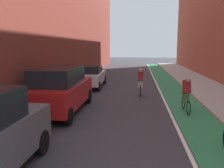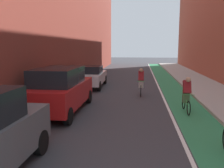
{
  "view_description": "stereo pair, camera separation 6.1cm",
  "coord_description": "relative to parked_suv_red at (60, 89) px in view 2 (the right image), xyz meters",
  "views": [
    {
      "loc": [
        0.68,
        0.52,
        2.89
      ],
      "look_at": [
        -0.4,
        10.31,
        1.34
      ],
      "focal_mm": 38.62,
      "sensor_mm": 36.0,
      "label": 1
    },
    {
      "loc": [
        0.74,
        0.53,
        2.89
      ],
      "look_at": [
        -0.4,
        10.31,
        1.34
      ],
      "focal_mm": 38.62,
      "sensor_mm": 36.0,
      "label": 2
    }
  ],
  "objects": [
    {
      "name": "ground_plane",
      "position": [
        2.75,
        6.75,
        -1.02
      ],
      "size": [
        94.01,
        94.01,
        0.0
      ],
      "primitive_type": "plane",
      "color": "#38383D"
    },
    {
      "name": "bike_lane_paint",
      "position": [
        5.74,
        8.75,
        -1.02
      ],
      "size": [
        1.6,
        42.73,
        0.0
      ],
      "primitive_type": "cube",
      "color": "#2D8451",
      "rests_on": "ground"
    },
    {
      "name": "lane_divider_stripe",
      "position": [
        4.84,
        8.75,
        -1.02
      ],
      "size": [
        0.12,
        42.73,
        0.0
      ],
      "primitive_type": "cube",
      "color": "white",
      "rests_on": "ground"
    },
    {
      "name": "sidewalk_right",
      "position": [
        8.04,
        8.75,
        -0.95
      ],
      "size": [
        3.0,
        42.73,
        0.14
      ],
      "primitive_type": "cube",
      "color": "#A8A59E",
      "rests_on": "ground"
    },
    {
      "name": "building_facade_left",
      "position": [
        -2.85,
        8.75,
        4.46
      ],
      "size": [
        3.0,
        42.73,
        10.96
      ],
      "color": "brown",
      "rests_on": "ground"
    },
    {
      "name": "parked_suv_red",
      "position": [
        0.0,
        0.0,
        0.0
      ],
      "size": [
        1.98,
        4.67,
        1.98
      ],
      "color": "red",
      "rests_on": "ground"
    },
    {
      "name": "parked_sedan_white",
      "position": [
        0.0,
        6.67,
        -0.23
      ],
      "size": [
        1.92,
        4.3,
        1.53
      ],
      "color": "silver",
      "rests_on": "ground"
    },
    {
      "name": "cyclist_trailing",
      "position": [
        5.54,
        0.64,
        -0.17
      ],
      "size": [
        0.48,
        1.68,
        1.59
      ],
      "color": "black",
      "rests_on": "ground"
    },
    {
      "name": "cyclist_far",
      "position": [
        3.56,
        4.17,
        -0.17
      ],
      "size": [
        0.48,
        1.74,
        1.62
      ],
      "color": "black",
      "rests_on": "ground"
    }
  ]
}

